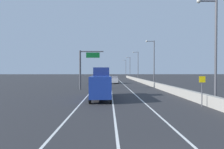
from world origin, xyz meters
name	(u,v)px	position (x,y,z in m)	size (l,w,h in m)	color
ground_plane	(116,81)	(0.00, 64.00, 0.00)	(320.00, 320.00, 0.00)	#2D2D30
lane_stripe_left	(99,82)	(-5.50, 55.00, 0.00)	(0.16, 130.00, 0.00)	silver
lane_stripe_center	(110,82)	(-2.00, 55.00, 0.00)	(0.16, 130.00, 0.00)	silver
lane_stripe_right	(121,82)	(1.50, 55.00, 0.00)	(0.16, 130.00, 0.00)	silver
jersey_barrier_right	(150,83)	(7.56, 40.00, 0.55)	(0.60, 120.00, 1.10)	#9E998E
overhead_sign_gantry	(84,65)	(-7.26, 31.00, 4.73)	(4.68, 0.36, 7.50)	#47474C
speed_advisory_sign	(202,89)	(6.66, 12.99, 1.76)	(0.60, 0.11, 3.00)	#4C4C51
lamp_post_right_near	(214,45)	(8.28, 13.92, 6.19)	(2.14, 0.44, 10.87)	#4C4C51
lamp_post_right_second	(153,60)	(8.09, 39.29, 6.19)	(2.14, 0.44, 10.87)	#4C4C51
lamp_post_right_third	(137,64)	(8.22, 64.67, 6.19)	(2.14, 0.44, 10.87)	#4C4C51
lamp_post_right_fourth	(129,66)	(8.04, 90.04, 6.19)	(2.14, 0.44, 10.87)	#4C4C51
lamp_post_right_fifth	(125,67)	(8.22, 115.41, 6.19)	(2.14, 0.44, 10.87)	#4C4C51
car_gray_0	(101,77)	(-6.30, 81.60, 0.97)	(1.84, 4.75, 1.95)	slate
car_green_1	(105,79)	(-3.56, 53.34, 1.03)	(2.02, 4.33, 2.08)	#196033
car_black_2	(93,81)	(-6.56, 43.37, 0.96)	(1.94, 4.71, 1.91)	black
car_red_3	(107,77)	(-3.40, 73.43, 1.02)	(1.94, 4.24, 2.06)	red
car_silver_4	(115,80)	(-0.77, 48.39, 1.04)	(2.07, 4.33, 2.09)	#B7B7BC
box_truck	(101,84)	(-3.44, 18.70, 1.82)	(2.63, 8.52, 4.00)	navy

